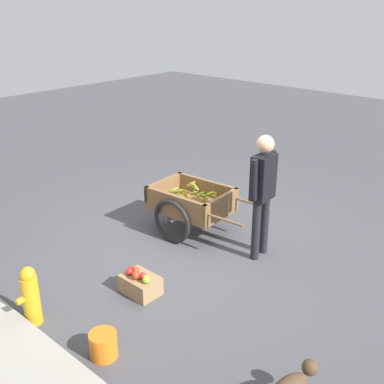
% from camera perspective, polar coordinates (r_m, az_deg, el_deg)
% --- Properties ---
extents(ground_plane, '(24.00, 24.00, 0.00)m').
position_cam_1_polar(ground_plane, '(6.55, 0.06, -6.78)').
color(ground_plane, '#47474C').
extents(fruit_cart, '(1.70, 0.98, 0.70)m').
position_cam_1_polar(fruit_cart, '(6.83, -0.04, -1.44)').
color(fruit_cart, brown).
rests_on(fruit_cart, ground).
extents(vendor_person, '(0.22, 0.53, 1.66)m').
position_cam_1_polar(vendor_person, '(6.02, 8.54, 0.73)').
color(vendor_person, black).
rests_on(vendor_person, ground).
extents(fire_hydrant, '(0.25, 0.25, 0.67)m').
position_cam_1_polar(fire_hydrant, '(5.29, -18.93, -11.73)').
color(fire_hydrant, gold).
rests_on(fire_hydrant, ground).
extents(plastic_bucket, '(0.27, 0.27, 0.26)m').
position_cam_1_polar(plastic_bucket, '(4.81, -10.65, -17.68)').
color(plastic_bucket, orange).
rests_on(plastic_bucket, ground).
extents(apple_crate, '(0.44, 0.32, 0.32)m').
position_cam_1_polar(apple_crate, '(5.61, -6.28, -10.92)').
color(apple_crate, '#99754C').
rests_on(apple_crate, ground).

